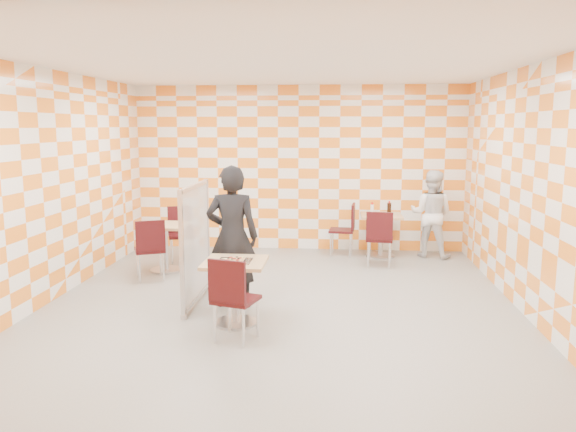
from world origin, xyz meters
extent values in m
plane|color=gray|center=(0.00, 0.00, 0.00)|extent=(7.00, 7.00, 0.00)
plane|color=white|center=(0.00, 0.00, 3.00)|extent=(7.00, 7.00, 0.00)
plane|color=white|center=(0.00, 3.50, 1.50)|extent=(6.00, 0.00, 6.00)
plane|color=white|center=(-3.00, 0.00, 1.50)|extent=(0.00, 7.00, 7.00)
plane|color=white|center=(3.00, 0.00, 1.50)|extent=(0.00, 7.00, 7.00)
cube|color=tan|center=(-0.44, -0.59, 0.73)|extent=(0.70, 0.70, 0.04)
cylinder|color=#A5A5AA|center=(-0.44, -0.59, 0.37)|extent=(0.08, 0.08, 0.70)
cylinder|color=#A5A5AA|center=(-0.44, -0.59, 0.01)|extent=(0.50, 0.50, 0.03)
cube|color=tan|center=(1.48, 2.97, 0.73)|extent=(0.70, 0.70, 0.04)
cylinder|color=#A5A5AA|center=(1.48, 2.97, 0.37)|extent=(0.08, 0.08, 0.70)
cylinder|color=#A5A5AA|center=(1.48, 2.97, 0.01)|extent=(0.50, 0.50, 0.03)
cube|color=tan|center=(-1.97, 1.69, 0.73)|extent=(0.70, 0.70, 0.04)
cylinder|color=#A5A5AA|center=(-1.97, 1.69, 0.37)|extent=(0.08, 0.08, 0.70)
cylinder|color=#A5A5AA|center=(-1.97, 1.69, 0.01)|extent=(0.50, 0.50, 0.03)
cube|color=#360A0E|center=(-0.34, -1.09, 0.45)|extent=(0.52, 0.52, 0.04)
cube|color=#360A0E|center=(-0.40, -1.28, 0.70)|extent=(0.41, 0.16, 0.45)
cylinder|color=silver|center=(-0.13, -0.98, 0.21)|extent=(0.03, 0.03, 0.43)
cylinder|color=silver|center=(-0.45, -0.88, 0.21)|extent=(0.03, 0.03, 0.43)
cylinder|color=silver|center=(-0.23, -1.30, 0.21)|extent=(0.03, 0.03, 0.43)
cylinder|color=silver|center=(-0.55, -1.20, 0.21)|extent=(0.03, 0.03, 0.43)
cube|color=#360A0E|center=(1.42, 2.29, 0.45)|extent=(0.47, 0.47, 0.04)
cube|color=#360A0E|center=(1.39, 2.09, 0.70)|extent=(0.42, 0.09, 0.45)
cylinder|color=silver|center=(1.61, 2.44, 0.21)|extent=(0.03, 0.03, 0.43)
cylinder|color=silver|center=(1.27, 2.48, 0.21)|extent=(0.03, 0.03, 0.43)
cylinder|color=silver|center=(1.56, 2.10, 0.21)|extent=(0.03, 0.03, 0.43)
cylinder|color=silver|center=(1.23, 2.14, 0.21)|extent=(0.03, 0.03, 0.43)
cube|color=#360A0E|center=(0.80, 3.00, 0.45)|extent=(0.46, 0.46, 0.04)
cube|color=#360A0E|center=(1.00, 2.98, 0.70)|extent=(0.08, 0.42, 0.45)
cylinder|color=silver|center=(0.65, 3.18, 0.21)|extent=(0.03, 0.03, 0.43)
cylinder|color=silver|center=(0.61, 2.85, 0.21)|extent=(0.03, 0.03, 0.43)
cylinder|color=silver|center=(0.99, 3.15, 0.21)|extent=(0.03, 0.03, 0.43)
cylinder|color=silver|center=(0.95, 2.81, 0.21)|extent=(0.03, 0.03, 0.43)
cube|color=#360A0E|center=(-2.05, 1.17, 0.45)|extent=(0.56, 0.56, 0.04)
cube|color=#360A0E|center=(-1.97, 0.99, 0.70)|extent=(0.40, 0.21, 0.45)
cylinder|color=silver|center=(-1.97, 1.40, 0.21)|extent=(0.03, 0.03, 0.43)
cylinder|color=silver|center=(-2.28, 1.26, 0.21)|extent=(0.03, 0.03, 0.43)
cylinder|color=silver|center=(-1.83, 1.09, 0.21)|extent=(0.03, 0.03, 0.43)
cylinder|color=silver|center=(-2.14, 0.95, 0.21)|extent=(0.03, 0.03, 0.43)
cube|color=#360A0E|center=(-1.88, 2.28, 0.45)|extent=(0.54, 0.54, 0.04)
cube|color=#360A0E|center=(-1.95, 2.47, 0.70)|extent=(0.41, 0.18, 0.45)
cylinder|color=silver|center=(-1.98, 2.07, 0.21)|extent=(0.03, 0.03, 0.43)
cylinder|color=silver|center=(-1.66, 2.18, 0.21)|extent=(0.03, 0.03, 0.43)
cylinder|color=silver|center=(-2.10, 2.39, 0.21)|extent=(0.03, 0.03, 0.43)
cylinder|color=silver|center=(-1.78, 2.50, 0.21)|extent=(0.03, 0.03, 0.43)
cube|color=white|center=(-1.08, 0.15, 0.80)|extent=(0.02, 1.30, 1.40)
cube|color=#B2B2B7|center=(-1.08, 0.15, 1.52)|extent=(0.05, 1.30, 0.05)
cube|color=#B2B2B7|center=(-1.08, 0.15, 0.08)|extent=(0.05, 1.30, 0.05)
cube|color=#B2B2B7|center=(-1.08, -0.50, 0.80)|extent=(0.05, 0.05, 1.50)
cylinder|color=#B2B2B7|center=(-1.08, -0.50, 0.03)|extent=(0.08, 0.08, 0.05)
cube|color=#B2B2B7|center=(-1.08, 0.80, 0.80)|extent=(0.05, 0.05, 1.50)
cylinder|color=#B2B2B7|center=(-1.08, 0.80, 0.03)|extent=(0.08, 0.08, 0.05)
imported|color=black|center=(-0.59, 0.07, 0.90)|extent=(0.67, 0.46, 1.80)
imported|color=white|center=(2.35, 3.05, 0.76)|extent=(0.89, 0.80, 1.52)
cube|color=silver|center=(-0.44, -0.61, 0.75)|extent=(0.38, 0.34, 0.01)
cone|color=tan|center=(-0.44, -0.61, 0.77)|extent=(0.40, 0.40, 0.02)
cone|color=#F2D88C|center=(-0.44, -0.59, 0.78)|extent=(0.33, 0.33, 0.01)
cylinder|color=maroon|center=(-0.50, -0.71, 0.79)|extent=(0.04, 0.04, 0.01)
cylinder|color=maroon|center=(-0.39, -0.70, 0.79)|extent=(0.04, 0.04, 0.01)
cylinder|color=maroon|center=(-0.44, -0.63, 0.79)|extent=(0.04, 0.04, 0.01)
cylinder|color=maroon|center=(-0.49, -0.58, 0.79)|extent=(0.04, 0.04, 0.01)
cylinder|color=maroon|center=(-0.38, -0.60, 0.79)|extent=(0.04, 0.04, 0.01)
torus|color=black|center=(-0.39, -0.64, 0.79)|extent=(0.03, 0.03, 0.01)
torus|color=black|center=(-0.46, -0.67, 0.79)|extent=(0.03, 0.03, 0.01)
torus|color=black|center=(-0.42, -0.57, 0.79)|extent=(0.03, 0.03, 0.01)
torus|color=black|center=(-0.51, -0.63, 0.79)|extent=(0.03, 0.03, 0.01)
cylinder|color=white|center=(1.33, 3.06, 0.83)|extent=(0.06, 0.06, 0.16)
cylinder|color=red|center=(1.33, 3.06, 0.93)|extent=(0.04, 0.04, 0.04)
cylinder|color=black|center=(1.62, 3.02, 0.85)|extent=(0.07, 0.07, 0.20)
cylinder|color=red|center=(1.62, 3.02, 0.96)|extent=(0.03, 0.03, 0.03)
camera|label=1|loc=(0.71, -6.76, 2.28)|focal=35.00mm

